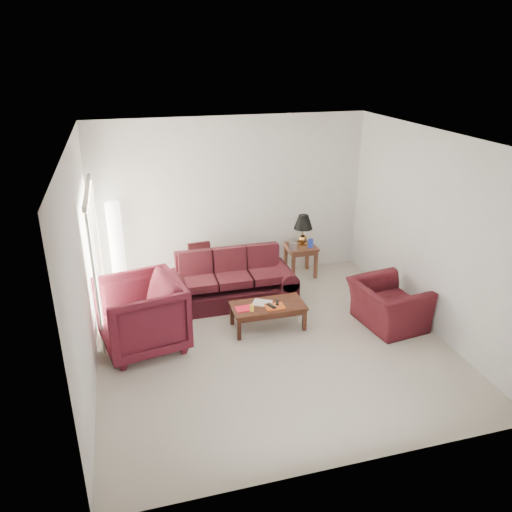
{
  "coord_description": "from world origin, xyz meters",
  "views": [
    {
      "loc": [
        -1.92,
        -6.09,
        4.05
      ],
      "look_at": [
        0.0,
        0.85,
        1.05
      ],
      "focal_mm": 35.0,
      "sensor_mm": 36.0,
      "label": 1
    }
  ],
  "objects_px": {
    "end_table": "(300,260)",
    "floor_lamp": "(117,249)",
    "armchair_left": "(141,315)",
    "sofa": "(232,279)",
    "coffee_table": "(268,316)",
    "armchair_right": "(388,305)"
  },
  "relations": [
    {
      "from": "end_table",
      "to": "floor_lamp",
      "type": "relative_size",
      "value": 0.35
    },
    {
      "from": "floor_lamp",
      "to": "armchair_left",
      "type": "height_order",
      "value": "floor_lamp"
    },
    {
      "from": "sofa",
      "to": "end_table",
      "type": "distance_m",
      "value": 1.7
    },
    {
      "from": "end_table",
      "to": "coffee_table",
      "type": "distance_m",
      "value": 2.09
    },
    {
      "from": "floor_lamp",
      "to": "end_table",
      "type": "bearing_deg",
      "value": -0.86
    },
    {
      "from": "sofa",
      "to": "coffee_table",
      "type": "xyz_separation_m",
      "value": [
        0.34,
        -0.96,
        -0.24
      ]
    },
    {
      "from": "coffee_table",
      "to": "end_table",
      "type": "bearing_deg",
      "value": 62.26
    },
    {
      "from": "floor_lamp",
      "to": "armchair_right",
      "type": "bearing_deg",
      "value": -28.59
    },
    {
      "from": "end_table",
      "to": "sofa",
      "type": "bearing_deg",
      "value": -153.19
    },
    {
      "from": "sofa",
      "to": "end_table",
      "type": "xyz_separation_m",
      "value": [
        1.52,
        0.77,
        -0.14
      ]
    },
    {
      "from": "floor_lamp",
      "to": "armchair_right",
      "type": "height_order",
      "value": "floor_lamp"
    },
    {
      "from": "armchair_left",
      "to": "armchair_right",
      "type": "relative_size",
      "value": 1.07
    },
    {
      "from": "end_table",
      "to": "floor_lamp",
      "type": "height_order",
      "value": "floor_lamp"
    },
    {
      "from": "sofa",
      "to": "armchair_right",
      "type": "xyz_separation_m",
      "value": [
        2.18,
        -1.37,
        -0.09
      ]
    },
    {
      "from": "armchair_left",
      "to": "sofa",
      "type": "bearing_deg",
      "value": 110.87
    },
    {
      "from": "floor_lamp",
      "to": "coffee_table",
      "type": "distance_m",
      "value": 2.89
    },
    {
      "from": "coffee_table",
      "to": "armchair_right",
      "type": "bearing_deg",
      "value": -6.21
    },
    {
      "from": "armchair_left",
      "to": "end_table",
      "type": "bearing_deg",
      "value": 108.11
    },
    {
      "from": "end_table",
      "to": "armchair_left",
      "type": "height_order",
      "value": "armchair_left"
    },
    {
      "from": "floor_lamp",
      "to": "armchair_right",
      "type": "distance_m",
      "value": 4.6
    },
    {
      "from": "sofa",
      "to": "floor_lamp",
      "type": "xyz_separation_m",
      "value": [
        -1.83,
        0.82,
        0.43
      ]
    },
    {
      "from": "sofa",
      "to": "end_table",
      "type": "bearing_deg",
      "value": 25.29
    }
  ]
}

